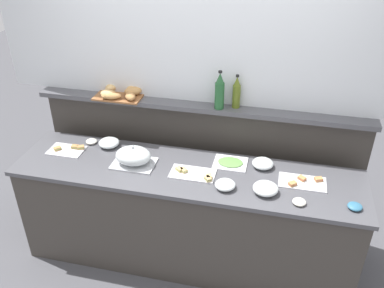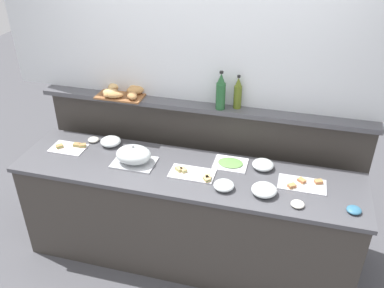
# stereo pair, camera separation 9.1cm
# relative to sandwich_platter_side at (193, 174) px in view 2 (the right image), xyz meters

# --- Properties ---
(ground_plane) EXTENTS (12.00, 12.00, 0.00)m
(ground_plane) POSITION_rel_sandwich_platter_side_xyz_m (-0.06, 0.63, -0.93)
(ground_plane) COLOR #4C4C51
(buffet_counter) EXTENTS (2.73, 0.67, 0.92)m
(buffet_counter) POSITION_rel_sandwich_platter_side_xyz_m (-0.06, 0.03, -0.47)
(buffet_counter) COLOR #3D3833
(buffet_counter) RESTS_ON ground_plane
(back_ledge_unit) EXTENTS (2.81, 0.22, 1.29)m
(back_ledge_unit) POSITION_rel_sandwich_platter_side_xyz_m (-0.06, 0.54, -0.25)
(back_ledge_unit) COLOR #3D3833
(back_ledge_unit) RESTS_ON ground_plane
(upper_wall_panel) EXTENTS (3.41, 0.08, 1.31)m
(upper_wall_panel) POSITION_rel_sandwich_platter_side_xyz_m (-0.06, 0.57, 1.02)
(upper_wall_panel) COLOR silver
(upper_wall_panel) RESTS_ON back_ledge_unit
(sandwich_platter_side) EXTENTS (0.35, 0.19, 0.04)m
(sandwich_platter_side) POSITION_rel_sandwich_platter_side_xyz_m (0.00, 0.00, 0.00)
(sandwich_platter_side) COLOR silver
(sandwich_platter_side) RESTS_ON buffet_counter
(sandwich_platter_rear) EXTENTS (0.29, 0.19, 0.04)m
(sandwich_platter_rear) POSITION_rel_sandwich_platter_side_xyz_m (-1.10, 0.10, -0.00)
(sandwich_platter_rear) COLOR silver
(sandwich_platter_rear) RESTS_ON buffet_counter
(sandwich_platter_front) EXTENTS (0.35, 0.19, 0.04)m
(sandwich_platter_front) POSITION_rel_sandwich_platter_side_xyz_m (0.82, 0.08, -0.00)
(sandwich_platter_front) COLOR silver
(sandwich_platter_front) RESTS_ON buffet_counter
(cold_cuts_platter) EXTENTS (0.26, 0.22, 0.02)m
(cold_cuts_platter) POSITION_rel_sandwich_platter_side_xyz_m (0.25, 0.21, -0.00)
(cold_cuts_platter) COLOR silver
(cold_cuts_platter) RESTS_ON buffet_counter
(serving_cloche) EXTENTS (0.34, 0.24, 0.17)m
(serving_cloche) POSITION_rel_sandwich_platter_side_xyz_m (-0.49, 0.03, 0.06)
(serving_cloche) COLOR #B7BABF
(serving_cloche) RESTS_ON buffet_counter
(glass_bowl_large) EXTENTS (0.17, 0.17, 0.07)m
(glass_bowl_large) POSITION_rel_sandwich_platter_side_xyz_m (0.51, 0.23, 0.02)
(glass_bowl_large) COLOR silver
(glass_bowl_large) RESTS_ON buffet_counter
(glass_bowl_medium) EXTENTS (0.15, 0.15, 0.06)m
(glass_bowl_medium) POSITION_rel_sandwich_platter_side_xyz_m (0.26, -0.11, 0.02)
(glass_bowl_medium) COLOR silver
(glass_bowl_medium) RESTS_ON buffet_counter
(glass_bowl_small) EXTENTS (0.17, 0.17, 0.07)m
(glass_bowl_small) POSITION_rel_sandwich_platter_side_xyz_m (-0.79, 0.25, 0.02)
(glass_bowl_small) COLOR silver
(glass_bowl_small) RESTS_ON buffet_counter
(glass_bowl_extra) EXTENTS (0.18, 0.18, 0.07)m
(glass_bowl_extra) POSITION_rel_sandwich_platter_side_xyz_m (0.55, -0.10, 0.02)
(glass_bowl_extra) COLOR silver
(glass_bowl_extra) RESTS_ON buffet_counter
(condiment_bowl_cream) EXTENTS (0.10, 0.10, 0.03)m
(condiment_bowl_cream) POSITION_rel_sandwich_platter_side_xyz_m (1.16, -0.14, 0.01)
(condiment_bowl_cream) COLOR teal
(condiment_bowl_cream) RESTS_ON buffet_counter
(condiment_bowl_teal) EXTENTS (0.09, 0.09, 0.03)m
(condiment_bowl_teal) POSITION_rel_sandwich_platter_side_xyz_m (0.79, -0.17, 0.01)
(condiment_bowl_teal) COLOR silver
(condiment_bowl_teal) RESTS_ON buffet_counter
(condiment_bowl_dark) EXTENTS (0.10, 0.10, 0.03)m
(condiment_bowl_dark) POSITION_rel_sandwich_platter_side_xyz_m (-0.96, 0.26, 0.01)
(condiment_bowl_dark) COLOR silver
(condiment_bowl_dark) RESTS_ON buffet_counter
(wine_bottle_green) EXTENTS (0.08, 0.08, 0.32)m
(wine_bottle_green) POSITION_rel_sandwich_platter_side_xyz_m (0.11, 0.44, 0.50)
(wine_bottle_green) COLOR #23562D
(wine_bottle_green) RESTS_ON back_ledge_unit
(olive_oil_bottle) EXTENTS (0.06, 0.06, 0.28)m
(olive_oil_bottle) POSITION_rel_sandwich_platter_side_xyz_m (0.24, 0.49, 0.48)
(olive_oil_bottle) COLOR #56661E
(olive_oil_bottle) RESTS_ON back_ledge_unit
(bread_basket) EXTENTS (0.41, 0.31, 0.08)m
(bread_basket) POSITION_rel_sandwich_platter_side_xyz_m (-0.73, 0.47, 0.40)
(bread_basket) COLOR brown
(bread_basket) RESTS_ON back_ledge_unit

